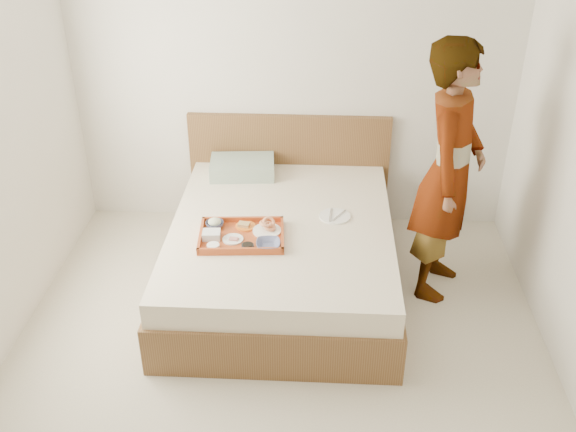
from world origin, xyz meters
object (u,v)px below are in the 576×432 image
(tray, at_px, (242,235))
(dinner_plate, at_px, (335,216))
(bed, at_px, (282,254))
(person, at_px, (449,173))

(tray, height_order, dinner_plate, tray)
(dinner_plate, bearing_deg, bed, -164.02)
(dinner_plate, height_order, person, person)
(bed, distance_m, tray, 0.44)
(tray, relative_size, person, 0.31)
(dinner_plate, distance_m, person, 0.85)
(bed, bearing_deg, tray, -140.30)
(dinner_plate, bearing_deg, person, -2.90)
(tray, height_order, person, person)
(tray, xyz_separation_m, person, (1.39, 0.28, 0.37))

